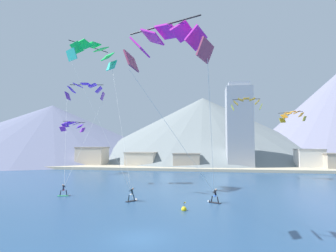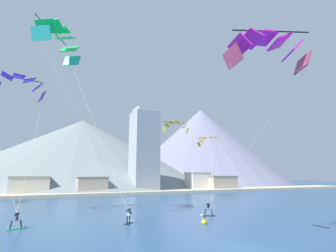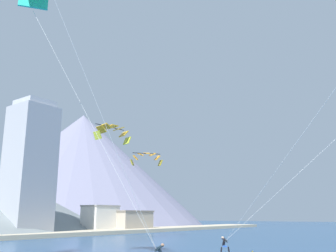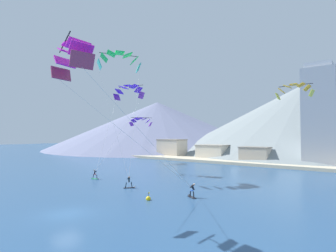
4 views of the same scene
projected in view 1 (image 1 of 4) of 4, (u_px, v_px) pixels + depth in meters
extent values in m
plane|color=navy|center=(140.00, 239.00, 19.33)|extent=(400.00, 400.00, 0.00)
cube|color=black|center=(215.00, 203.00, 30.86)|extent=(1.47, 1.08, 0.07)
cylinder|color=black|center=(218.00, 200.00, 30.65)|extent=(0.27, 0.22, 0.73)
cylinder|color=black|center=(212.00, 199.00, 31.13)|extent=(0.27, 0.22, 0.73)
cube|color=blue|center=(215.00, 196.00, 30.92)|extent=(0.35, 0.38, 0.12)
cylinder|color=black|center=(215.00, 193.00, 31.04)|extent=(0.41, 0.51, 0.62)
cylinder|color=black|center=(216.00, 192.00, 30.90)|extent=(0.33, 0.50, 0.40)
cylinder|color=black|center=(214.00, 191.00, 31.04)|extent=(0.33, 0.50, 0.40)
cylinder|color=black|center=(214.00, 192.00, 30.82)|extent=(0.47, 0.28, 0.03)
sphere|color=beige|center=(216.00, 190.00, 31.21)|extent=(0.22, 0.22, 0.22)
cone|color=white|center=(208.00, 201.00, 31.40)|extent=(0.44, 0.46, 0.36)
cube|color=#33B266|center=(63.00, 196.00, 34.99)|extent=(1.50, 0.71, 0.07)
cylinder|color=black|center=(60.00, 193.00, 35.00)|extent=(0.25, 0.16, 0.70)
cylinder|color=black|center=(67.00, 193.00, 35.04)|extent=(0.25, 0.16, 0.70)
cube|color=red|center=(64.00, 190.00, 35.05)|extent=(0.28, 0.33, 0.12)
cylinder|color=black|center=(63.00, 188.00, 34.98)|extent=(0.28, 0.42, 0.60)
cylinder|color=black|center=(63.00, 186.00, 35.09)|extent=(0.17, 0.51, 0.39)
cylinder|color=black|center=(65.00, 186.00, 35.10)|extent=(0.17, 0.51, 0.39)
cylinder|color=black|center=(64.00, 186.00, 35.27)|extent=(0.52, 0.13, 0.03)
sphere|color=tan|center=(63.00, 185.00, 34.88)|extent=(0.21, 0.21, 0.21)
cone|color=white|center=(70.00, 195.00, 35.04)|extent=(0.36, 0.41, 0.36)
cube|color=black|center=(131.00, 201.00, 31.77)|extent=(1.21, 1.42, 0.07)
cylinder|color=#14232D|center=(129.00, 198.00, 31.52)|extent=(0.24, 0.27, 0.74)
cylinder|color=#14232D|center=(134.00, 197.00, 32.07)|extent=(0.24, 0.27, 0.74)
cube|color=white|center=(131.00, 194.00, 31.82)|extent=(0.39, 0.37, 0.12)
cylinder|color=#14232D|center=(132.00, 192.00, 31.76)|extent=(0.50, 0.45, 0.62)
cylinder|color=#14232D|center=(131.00, 190.00, 31.76)|extent=(0.47, 0.38, 0.40)
cylinder|color=#14232D|center=(132.00, 190.00, 31.93)|extent=(0.47, 0.38, 0.40)
cylinder|color=black|center=(131.00, 190.00, 31.97)|extent=(0.34, 0.44, 0.03)
sphere|color=#9E7051|center=(133.00, 189.00, 31.66)|extent=(0.22, 0.22, 0.22)
cone|color=white|center=(137.00, 199.00, 32.38)|extent=(0.47, 0.46, 0.36)
cube|color=#9A3658|center=(205.00, 51.00, 17.55)|extent=(1.25, 1.86, 1.31)
cube|color=#D71FBE|center=(196.00, 38.00, 18.01)|extent=(1.58, 1.97, 1.16)
cube|color=#D71FBE|center=(183.00, 32.00, 18.54)|extent=(1.73, 2.05, 0.83)
cube|color=#D71FBE|center=(168.00, 32.00, 19.07)|extent=(1.70, 2.09, 0.37)
cube|color=#D71FBE|center=(153.00, 37.00, 19.49)|extent=(1.55, 2.08, 0.83)
cube|color=#D71FBE|center=(140.00, 48.00, 19.77)|extent=(1.24, 2.03, 1.16)
cube|color=#9A3658|center=(131.00, 61.00, 19.84)|extent=(0.81, 1.94, 1.31)
cylinder|color=black|center=(163.00, 25.00, 18.33)|extent=(5.38, 2.34, 0.10)
cylinder|color=silver|center=(212.00, 144.00, 24.10)|extent=(0.69, 14.53, 11.36)
cylinder|color=silver|center=(181.00, 144.00, 25.31)|extent=(6.60, 12.97, 11.36)
cube|color=#6521B0|center=(68.00, 96.00, 45.61)|extent=(0.84, 1.84, 1.34)
cube|color=#4217F2|center=(72.00, 90.00, 45.68)|extent=(1.29, 1.93, 1.12)
cube|color=#4217F2|center=(78.00, 85.00, 45.76)|extent=(1.59, 1.98, 0.71)
cube|color=#4217F2|center=(85.00, 84.00, 45.83)|extent=(1.68, 2.00, 0.18)
cube|color=#4217F2|center=(93.00, 86.00, 45.88)|extent=(1.64, 1.98, 0.71)
cube|color=#4217F2|center=(99.00, 90.00, 45.91)|extent=(1.38, 1.92, 1.12)
cube|color=#6521B0|center=(103.00, 96.00, 45.91)|extent=(0.94, 1.83, 1.34)
cylinder|color=black|center=(87.00, 85.00, 46.62)|extent=(5.93, 1.08, 0.10)
cylinder|color=silver|center=(66.00, 137.00, 40.42)|extent=(5.02, 8.83, 13.40)
cylinder|color=silver|center=(86.00, 137.00, 40.58)|extent=(1.22, 10.07, 13.40)
cube|color=#29BEA9|center=(72.00, 55.00, 36.52)|extent=(2.15, 1.67, 1.48)
cube|color=#0EE151|center=(77.00, 48.00, 37.19)|extent=(2.41, 2.09, 1.21)
cube|color=#0EE151|center=(84.00, 44.00, 38.15)|extent=(2.58, 2.36, 0.74)
cube|color=#0EE151|center=(93.00, 45.00, 39.23)|extent=(2.61, 2.43, 0.15)
cube|color=#0EE151|center=(101.00, 49.00, 40.28)|extent=(2.56, 2.38, 0.74)
cube|color=#0EE151|center=(108.00, 57.00, 41.11)|extent=(2.39, 2.13, 1.21)
cube|color=#29BEA9|center=(112.00, 65.00, 41.58)|extent=(2.11, 1.72, 1.48)
cylinder|color=black|center=(89.00, 47.00, 39.87)|extent=(3.70, 5.80, 0.10)
cylinder|color=silver|center=(98.00, 121.00, 34.14)|extent=(9.43, 1.87, 17.38)
cylinder|color=silver|center=(120.00, 122.00, 36.81)|extent=(5.54, 7.86, 17.38)
cube|color=#A8951D|center=(304.00, 119.00, 49.71)|extent=(1.11, 1.43, 1.09)
cube|color=orange|center=(301.00, 115.00, 50.09)|extent=(1.36, 1.60, 1.01)
cube|color=orange|center=(297.00, 112.00, 50.71)|extent=(1.56, 1.67, 0.78)
cube|color=orange|center=(292.00, 112.00, 51.48)|extent=(1.66, 1.64, 0.42)
cube|color=orange|center=(287.00, 113.00, 52.27)|extent=(1.68, 1.53, 0.78)
cube|color=orange|center=(284.00, 116.00, 52.96)|extent=(1.62, 1.32, 1.01)
cube|color=#A8951D|center=(282.00, 120.00, 53.44)|extent=(1.45, 1.05, 1.09)
cylinder|color=black|center=(290.00, 112.00, 51.14)|extent=(3.83, 2.63, 0.10)
cube|color=purple|center=(83.00, 130.00, 62.96)|extent=(1.60, 1.40, 1.19)
cube|color=#571ECB|center=(80.00, 126.00, 62.49)|extent=(1.73, 1.61, 1.04)
cube|color=#571ECB|center=(76.00, 124.00, 61.75)|extent=(1.83, 1.70, 0.75)
cube|color=#571ECB|center=(72.00, 123.00, 60.85)|extent=(1.87, 1.66, 0.38)
cube|color=#571ECB|center=(69.00, 123.00, 59.88)|extent=(1.87, 1.55, 0.75)
cube|color=#571ECB|center=(65.00, 125.00, 58.97)|extent=(1.82, 1.32, 1.04)
cube|color=purple|center=(63.00, 129.00, 58.24)|extent=(1.74, 1.00, 1.19)
cylinder|color=black|center=(74.00, 122.00, 60.50)|extent=(3.09, 4.86, 0.10)
cube|color=gold|center=(233.00, 108.00, 52.41)|extent=(0.63, 1.34, 1.15)
cube|color=gold|center=(236.00, 103.00, 52.37)|extent=(0.99, 1.38, 0.96)
cube|color=gold|center=(241.00, 100.00, 52.21)|extent=(1.23, 1.40, 0.63)
cube|color=gold|center=(246.00, 99.00, 51.96)|extent=(1.30, 1.41, 0.20)
cube|color=gold|center=(252.00, 99.00, 51.66)|extent=(1.29, 1.41, 0.63)
cube|color=gold|center=(257.00, 102.00, 51.35)|extent=(1.11, 1.38, 0.96)
cube|color=gold|center=(261.00, 107.00, 51.07)|extent=(0.78, 1.34, 1.15)
cylinder|color=black|center=(246.00, 99.00, 52.52)|extent=(5.42, 0.33, 0.10)
sphere|color=yellow|center=(184.00, 209.00, 27.39)|extent=(0.56, 0.56, 0.56)
cylinder|color=black|center=(184.00, 204.00, 27.42)|extent=(0.04, 0.04, 0.44)
cube|color=yellow|center=(185.00, 203.00, 27.42)|extent=(0.18, 0.01, 0.12)
cube|color=beige|center=(189.00, 168.00, 70.68)|extent=(180.00, 10.00, 0.70)
cube|color=beige|center=(141.00, 160.00, 77.25)|extent=(8.46, 6.47, 4.17)
cube|color=gray|center=(141.00, 153.00, 77.40)|extent=(8.80, 6.73, 0.30)
cube|color=beige|center=(92.00, 157.00, 79.84)|extent=(8.37, 6.11, 5.66)
cube|color=gray|center=(92.00, 147.00, 80.04)|extent=(8.71, 6.36, 0.30)
cube|color=silver|center=(310.00, 160.00, 70.67)|extent=(6.68, 4.94, 5.26)
cube|color=#9D9992|center=(309.00, 149.00, 70.85)|extent=(6.94, 5.14, 0.30)
cube|color=#A89E8E|center=(187.00, 162.00, 72.06)|extent=(7.15, 4.43, 4.04)
cube|color=slate|center=(187.00, 154.00, 72.21)|extent=(7.44, 4.61, 0.30)
cube|color=#999EA8|center=(239.00, 128.00, 72.75)|extent=(7.00, 7.00, 22.68)
cube|color=#A8ADB9|center=(238.00, 86.00, 73.54)|extent=(5.60, 5.60, 1.20)
cone|color=gray|center=(203.00, 128.00, 122.08)|extent=(110.47, 110.47, 28.42)
cone|color=slate|center=(52.00, 132.00, 123.18)|extent=(113.55, 113.55, 25.02)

